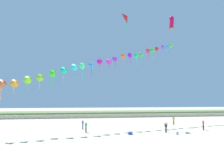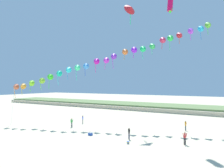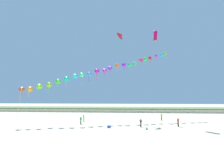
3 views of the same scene
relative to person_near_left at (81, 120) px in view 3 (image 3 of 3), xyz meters
The scene contains 12 objects.
ground_plane 13.16m from the person_near_left, 62.42° to the right, with size 240.00×240.00×0.00m, color beige.
dune_ridge 32.02m from the person_near_left, 79.06° to the left, with size 120.00×13.43×1.45m.
person_near_left is the anchor object (origin of this frame).
person_near_right 18.80m from the person_near_left, ahead, with size 0.53×0.35×1.61m.
person_mid_center 3.59m from the person_near_left, 96.08° to the left, with size 0.34×0.48×1.48m.
person_far_left 11.99m from the person_near_left, ahead, with size 0.48×0.38×1.54m.
person_far_right 18.90m from the person_near_left, 21.40° to the left, with size 0.41×0.47×1.56m.
kite_banner_string 13.25m from the person_near_left, 43.32° to the left, with size 32.70×17.10×18.58m.
large_kite_low_lead 23.01m from the person_near_left, 40.58° to the left, with size 2.54×2.76×4.17m.
large_kite_mid_trail 24.74m from the person_near_left, 12.40° to the left, with size 1.11×0.98×2.81m.
beach_cooler 6.75m from the person_near_left, 25.68° to the right, with size 0.58×0.41×0.46m.
beach_ball 13.24m from the person_near_left, 17.72° to the right, with size 0.36×0.36×0.36m.
Camera 3 is at (2.95, -18.53, 5.30)m, focal length 24.00 mm.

